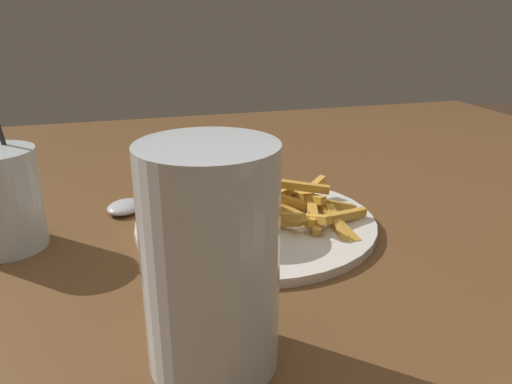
# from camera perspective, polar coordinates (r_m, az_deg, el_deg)

# --- Properties ---
(dining_table) EXTENTS (1.68, 1.38, 0.76)m
(dining_table) POSITION_cam_1_polar(r_m,az_deg,el_deg) (0.59, -6.70, -15.83)
(dining_table) COLOR brown
(dining_table) RESTS_ON ground_plane
(meal_plate_near) EXTENTS (0.28, 0.28, 0.10)m
(meal_plate_near) POSITION_cam_1_polar(r_m,az_deg,el_deg) (0.57, -1.77, -1.92)
(meal_plate_near) COLOR white
(meal_plate_near) RESTS_ON dining_table
(beer_glass) EXTENTS (0.09, 0.09, 0.16)m
(beer_glass) POSITION_cam_1_polar(r_m,az_deg,el_deg) (0.35, -5.15, -8.54)
(beer_glass) COLOR silver
(beer_glass) RESTS_ON dining_table
(juice_glass) EXTENTS (0.08, 0.08, 0.21)m
(juice_glass) POSITION_cam_1_polar(r_m,az_deg,el_deg) (0.59, -27.10, -1.12)
(juice_glass) COLOR silver
(juice_glass) RESTS_ON dining_table
(spoon) EXTENTS (0.11, 0.15, 0.01)m
(spoon) POSITION_cam_1_polar(r_m,az_deg,el_deg) (0.66, -14.37, -1.44)
(spoon) COLOR silver
(spoon) RESTS_ON dining_table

